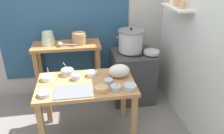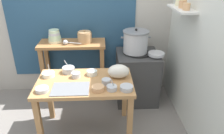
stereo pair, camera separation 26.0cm
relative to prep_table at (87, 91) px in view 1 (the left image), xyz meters
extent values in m
plane|color=gray|center=(-0.09, 0.00, -0.61)|extent=(9.00, 9.00, 0.00)
cube|color=#B2ADA3|center=(0.01, 1.10, 0.69)|extent=(4.40, 0.10, 2.60)
cube|color=navy|center=(-0.24, 1.04, 0.74)|extent=(1.90, 0.02, 2.10)
cube|color=silver|center=(1.31, 0.20, 0.69)|extent=(0.10, 3.20, 2.60)
cube|color=silver|center=(1.16, 0.40, 0.84)|extent=(0.20, 0.56, 0.02)
cylinder|color=tan|center=(1.16, 0.26, 0.89)|extent=(0.08, 0.08, 0.08)
cylinder|color=tan|center=(1.16, 0.38, 0.90)|extent=(0.09, 0.09, 0.09)
cylinder|color=beige|center=(1.16, 0.53, 0.89)|extent=(0.08, 0.08, 0.07)
cube|color=#B27F4C|center=(0.00, 0.00, 0.09)|extent=(1.10, 0.66, 0.04)
cube|color=#B27F4C|center=(-0.50, -0.28, -0.27)|extent=(0.06, 0.06, 0.68)
cube|color=#B27F4C|center=(0.50, -0.28, -0.27)|extent=(0.06, 0.06, 0.68)
cube|color=#B27F4C|center=(-0.50, 0.28, -0.27)|extent=(0.06, 0.06, 0.68)
cube|color=#B27F4C|center=(0.50, 0.28, -0.27)|extent=(0.06, 0.06, 0.68)
cube|color=#9E6B3D|center=(-0.23, 0.83, 0.27)|extent=(0.96, 0.40, 0.04)
cube|color=#9E6B3D|center=(-0.66, 0.68, -0.18)|extent=(0.06, 0.06, 0.86)
cube|color=#9E6B3D|center=(0.20, 0.68, -0.18)|extent=(0.06, 0.06, 0.86)
cube|color=#9E6B3D|center=(-0.66, 0.98, -0.18)|extent=(0.06, 0.06, 0.86)
cube|color=#9E6B3D|center=(0.20, 0.98, -0.18)|extent=(0.06, 0.06, 0.86)
cube|color=#383838|center=(0.72, 0.70, -0.23)|extent=(0.60, 0.60, 0.76)
cylinder|color=black|center=(0.72, 0.70, 0.16)|extent=(0.36, 0.36, 0.02)
cylinder|color=black|center=(0.60, 0.39, -0.16)|extent=(0.04, 0.02, 0.04)
cylinder|color=#B7BABF|center=(0.68, 0.72, 0.32)|extent=(0.34, 0.34, 0.29)
cylinder|color=slate|center=(0.68, 0.72, 0.47)|extent=(0.37, 0.37, 0.02)
sphere|color=black|center=(0.68, 0.72, 0.50)|extent=(0.04, 0.04, 0.04)
cube|color=slate|center=(0.49, 0.72, 0.39)|extent=(0.04, 0.02, 0.02)
cube|color=slate|center=(0.87, 0.72, 0.39)|extent=(0.04, 0.02, 0.02)
cylinder|color=tan|center=(-0.04, 0.83, 0.36)|extent=(0.20, 0.20, 0.14)
cylinder|color=tan|center=(-0.04, 0.83, 0.44)|extent=(0.19, 0.19, 0.02)
sphere|color=tan|center=(-0.04, 0.83, 0.46)|extent=(0.02, 0.02, 0.02)
cylinder|color=beige|center=(-0.47, 0.85, 0.31)|extent=(0.19, 0.19, 0.03)
cylinder|color=#B7D1AD|center=(-0.47, 0.85, 0.34)|extent=(0.18, 0.18, 0.04)
cylinder|color=#B7D1AD|center=(-0.47, 0.85, 0.38)|extent=(0.17, 0.17, 0.04)
cylinder|color=#B7BABF|center=(-0.47, 0.85, 0.42)|extent=(0.16, 0.16, 0.04)
cylinder|color=#B7D1AD|center=(-0.47, 0.85, 0.46)|extent=(0.15, 0.15, 0.04)
sphere|color=#B7BABF|center=(-0.31, 0.74, 0.33)|extent=(0.07, 0.07, 0.07)
cylinder|color=#B7BABF|center=(-0.18, 0.70, 0.33)|extent=(0.19, 0.07, 0.01)
cube|color=slate|center=(-0.14, -0.17, 0.12)|extent=(0.40, 0.28, 0.01)
ellipsoid|color=silver|center=(0.39, 0.07, 0.19)|extent=(0.25, 0.17, 0.16)
cylinder|color=#B7BABF|center=(0.96, 0.58, 0.19)|extent=(0.22, 0.22, 0.04)
cylinder|color=silver|center=(0.08, 0.15, 0.14)|extent=(0.12, 0.12, 0.06)
cylinder|color=#BFB28C|center=(0.08, 0.15, 0.16)|extent=(0.11, 0.11, 0.01)
cylinder|color=#B7BABF|center=(-0.43, -0.20, 0.13)|extent=(0.14, 0.14, 0.04)
cylinder|color=maroon|center=(-0.43, -0.20, 0.15)|extent=(0.12, 0.12, 0.01)
cylinder|color=silver|center=(-0.44, 0.14, 0.14)|extent=(0.15, 0.15, 0.05)
cylinder|color=#BFB28C|center=(-0.44, 0.14, 0.16)|extent=(0.13, 0.13, 0.01)
cylinder|color=#B7BABF|center=(-0.42, 0.14, 0.20)|extent=(0.02, 0.08, 0.17)
cylinder|color=#B7BABF|center=(0.30, -0.20, 0.14)|extent=(0.11, 0.11, 0.05)
cylinder|color=#BFB28C|center=(0.30, -0.20, 0.15)|extent=(0.10, 0.10, 0.01)
cylinder|color=#B7BABF|center=(0.31, -0.21, 0.19)|extent=(0.05, 0.06, 0.14)
cylinder|color=#B7BABF|center=(-0.11, 0.10, 0.14)|extent=(0.10, 0.10, 0.06)
cylinder|color=maroon|center=(-0.11, 0.10, 0.17)|extent=(0.09, 0.09, 0.01)
cylinder|color=#B7BABF|center=(-0.10, 0.09, 0.18)|extent=(0.06, 0.05, 0.13)
cylinder|color=tan|center=(0.16, -0.21, 0.14)|extent=(0.13, 0.13, 0.05)
cylinder|color=maroon|center=(0.16, -0.21, 0.15)|extent=(0.11, 0.11, 0.01)
cylinder|color=#B7BABF|center=(0.46, -0.21, 0.14)|extent=(0.14, 0.14, 0.05)
cylinder|color=maroon|center=(0.46, -0.21, 0.15)|extent=(0.12, 0.12, 0.01)
cylinder|color=#B7BABF|center=(-0.21, 0.23, 0.15)|extent=(0.15, 0.15, 0.07)
cylinder|color=beige|center=(-0.21, 0.23, 0.17)|extent=(0.13, 0.13, 0.01)
cylinder|color=#B7BABF|center=(-0.21, 0.21, 0.20)|extent=(0.09, 0.02, 0.17)
cylinder|color=#B7BABF|center=(0.25, -0.08, 0.14)|extent=(0.10, 0.10, 0.06)
cylinder|color=maroon|center=(0.25, -0.08, 0.17)|extent=(0.09, 0.09, 0.01)
camera|label=1|loc=(-0.05, -2.16, 1.34)|focal=34.94mm
camera|label=2|loc=(0.21, -2.19, 1.34)|focal=34.94mm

